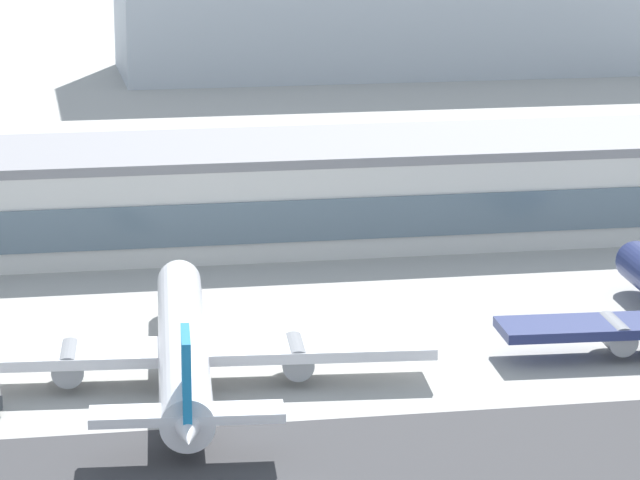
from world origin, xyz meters
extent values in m
cube|color=silver|center=(15.81, 74.95, 4.92)|extent=(219.98, 20.76, 9.84)
cube|color=slate|center=(15.81, 64.41, 4.43)|extent=(213.38, 0.30, 4.43)
cube|color=gray|center=(15.81, 74.95, 10.34)|extent=(222.18, 20.97, 1.00)
cylinder|color=silver|center=(-5.16, 27.53, 3.12)|extent=(7.45, 40.40, 4.02)
sphere|color=silver|center=(-3.44, 47.56, 3.12)|extent=(3.82, 3.82, 3.82)
cone|color=silver|center=(-6.88, 7.51, 3.12)|extent=(4.22, 7.52, 3.62)
cube|color=silver|center=(-5.23, 26.73, 2.71)|extent=(41.54, 9.53, 0.88)
cylinder|color=gray|center=(4.00, 25.94, 2.01)|extent=(3.09, 5.83, 2.61)
cylinder|color=gray|center=(-14.46, 27.53, 2.01)|extent=(3.09, 5.83, 2.61)
cube|color=silver|center=(-6.74, 9.11, 3.52)|extent=(14.23, 4.50, 0.71)
cube|color=#1975B2|center=(-6.74, 9.11, 6.33)|extent=(1.11, 5.46, 6.43)
cylinder|color=black|center=(-5.33, 25.53, 0.55)|extent=(0.72, 0.72, 1.11)
sphere|color=navy|center=(41.41, 47.48, 3.05)|extent=(3.74, 3.74, 3.74)
cylinder|color=gray|center=(32.12, 27.46, 1.97)|extent=(2.84, 5.64, 2.56)
camera|label=1|loc=(-18.17, -106.38, 44.49)|focal=95.77mm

